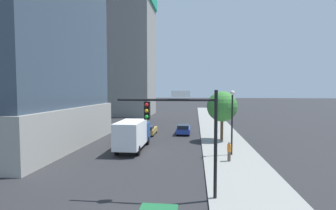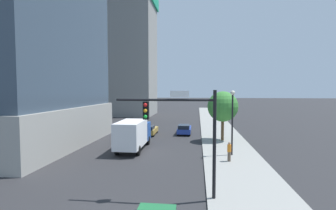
# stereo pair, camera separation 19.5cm
# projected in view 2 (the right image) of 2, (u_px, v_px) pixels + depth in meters

# --- Properties ---
(sidewalk) EXTENTS (5.46, 120.00, 0.15)m
(sidewalk) POSITION_uv_depth(u_px,v_px,m) (225.00, 143.00, 30.21)
(sidewalk) COLOR gray
(sidewalk) RESTS_ON ground
(construction_building) EXTENTS (14.68, 13.37, 39.14)m
(construction_building) POSITION_uv_depth(u_px,v_px,m) (127.00, 49.00, 64.86)
(construction_building) COLOR gray
(construction_building) RESTS_ON ground
(traffic_light_pole) EXTENTS (5.86, 0.48, 6.27)m
(traffic_light_pole) POSITION_uv_depth(u_px,v_px,m) (183.00, 124.00, 14.60)
(traffic_light_pole) COLOR black
(traffic_light_pole) RESTS_ON sidewalk
(street_lamp) EXTENTS (0.44, 0.44, 6.23)m
(street_lamp) POSITION_uv_depth(u_px,v_px,m) (232.00, 113.00, 24.18)
(street_lamp) COLOR black
(street_lamp) RESTS_ON sidewalk
(street_tree) EXTENTS (3.78, 3.78, 6.12)m
(street_tree) POSITION_uv_depth(u_px,v_px,m) (223.00, 107.00, 31.32)
(street_tree) COLOR brown
(street_tree) RESTS_ON sidewalk
(car_gold) EXTENTS (1.85, 4.32, 1.40)m
(car_gold) POSITION_uv_depth(u_px,v_px,m) (149.00, 130.00, 36.08)
(car_gold) COLOR #AD8938
(car_gold) RESTS_ON ground
(car_blue) EXTENTS (1.88, 4.50, 1.49)m
(car_blue) POSITION_uv_depth(u_px,v_px,m) (184.00, 129.00, 36.65)
(car_blue) COLOR #233D9E
(car_blue) RESTS_ON ground
(box_truck) EXTENTS (2.43, 7.25, 3.20)m
(box_truck) POSITION_uv_depth(u_px,v_px,m) (133.00, 133.00, 26.94)
(box_truck) COLOR #1E4799
(box_truck) RESTS_ON ground
(pedestrian_orange_shirt) EXTENTS (0.34, 0.34, 1.71)m
(pedestrian_orange_shirt) POSITION_uv_depth(u_px,v_px,m) (229.00, 151.00, 22.20)
(pedestrian_orange_shirt) COLOR brown
(pedestrian_orange_shirt) RESTS_ON sidewalk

